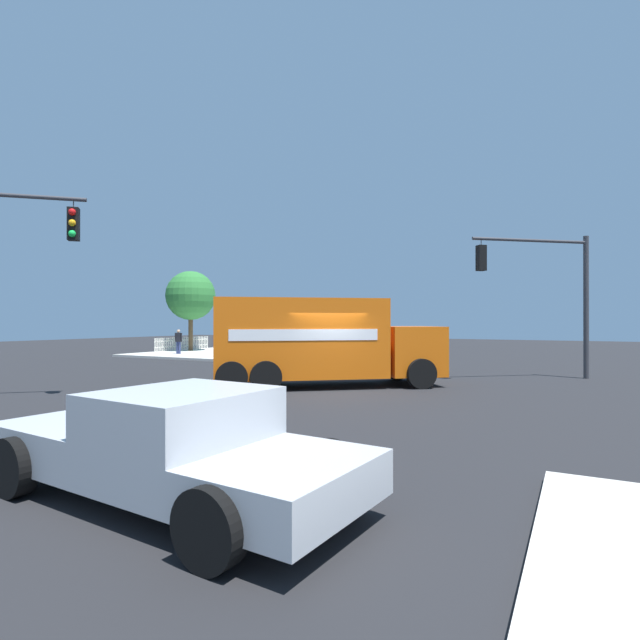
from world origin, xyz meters
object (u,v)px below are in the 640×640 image
(traffic_light_secondary, at_px, (549,283))
(pickup_silver, at_px, (172,441))
(pedestrian_near_corner, at_px, (178,340))
(delivery_truck, at_px, (319,341))
(shade_tree_near, at_px, (191,296))

(traffic_light_secondary, height_order, pickup_silver, traffic_light_secondary)
(pickup_silver, bearing_deg, pedestrian_near_corner, -136.12)
(traffic_light_secondary, xyz_separation_m, pickup_silver, (16.25, -3.41, -2.99))
(traffic_light_secondary, height_order, pedestrian_near_corner, traffic_light_secondary)
(delivery_truck, distance_m, pickup_silver, 10.93)
(delivery_truck, height_order, traffic_light_secondary, traffic_light_secondary)
(traffic_light_secondary, distance_m, pickup_silver, 16.87)
(delivery_truck, bearing_deg, pickup_silver, 18.38)
(delivery_truck, xyz_separation_m, shade_tree_near, (-12.02, -16.91, 2.55))
(delivery_truck, relative_size, pedestrian_near_corner, 4.84)
(traffic_light_secondary, height_order, shade_tree_near, shade_tree_near)
(traffic_light_secondary, distance_m, pedestrian_near_corner, 22.30)
(traffic_light_secondary, bearing_deg, delivery_truck, -49.25)
(pickup_silver, bearing_deg, traffic_light_secondary, 168.14)
(pickup_silver, relative_size, pedestrian_near_corner, 3.40)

